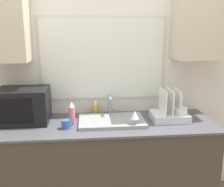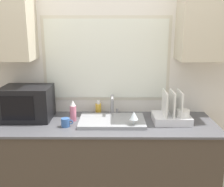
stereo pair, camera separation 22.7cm
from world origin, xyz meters
name	(u,v)px [view 1 (the left image)]	position (x,y,z in m)	size (l,w,h in m)	color
countertop	(106,166)	(0.00, 0.31, 0.44)	(1.99, 0.65, 0.88)	#42382D
wall_back	(103,61)	(0.00, 0.62, 1.40)	(6.00, 0.38, 2.60)	silver
sink_basin	(112,121)	(0.06, 0.31, 0.90)	(0.59, 0.38, 0.03)	gray
faucet	(110,104)	(0.06, 0.51, 1.00)	(0.08, 0.15, 0.20)	#99999E
microwave	(23,106)	(-0.73, 0.41, 1.04)	(0.45, 0.34, 0.31)	black
dish_rack	(170,113)	(0.60, 0.32, 0.95)	(0.33, 0.26, 0.29)	silver
spray_bottle	(72,112)	(-0.30, 0.36, 0.98)	(0.06, 0.06, 0.19)	#D8728C
soap_bottle	(95,109)	(-0.08, 0.57, 0.94)	(0.06, 0.06, 0.14)	gold
mug_near_sink	(66,124)	(-0.35, 0.21, 0.92)	(0.10, 0.07, 0.08)	#335999
wine_glass	(135,115)	(0.24, 0.18, 0.99)	(0.08, 0.08, 0.15)	silver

